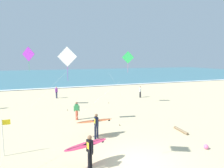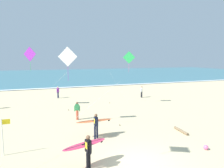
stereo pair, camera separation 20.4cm
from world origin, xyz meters
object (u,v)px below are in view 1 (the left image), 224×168
(kite_diamond_violet_near, at_px, (29,55))
(bystander_purple_top, at_px, (56,92))
(lifeguard_flag, at_px, (4,134))
(kite_diamond_ivory_high, at_px, (68,58))
(bystander_white_top, at_px, (140,92))
(surfer_lead, at_px, (96,123))
(driftwood_log, at_px, (181,130))
(surfer_trailing, at_px, (88,147))
(kite_diamond_emerald_mid, at_px, (128,59))
(bystander_green_top, at_px, (77,111))
(beach_ball, at_px, (206,147))

(kite_diamond_violet_near, relative_size, bystander_purple_top, 4.11)
(kite_diamond_violet_near, xyz_separation_m, lifeguard_flag, (-1.11, -11.18, -4.37))
(kite_diamond_violet_near, height_order, kite_diamond_ivory_high, kite_diamond_violet_near)
(bystander_white_top, bearing_deg, surfer_lead, -129.85)
(lifeguard_flag, distance_m, driftwood_log, 11.57)
(surfer_trailing, distance_m, kite_diamond_ivory_high, 8.04)
(kite_diamond_emerald_mid, bearing_deg, kite_diamond_ivory_high, -146.12)
(surfer_lead, xyz_separation_m, lifeguard_flag, (-5.36, -0.74, 0.22))
(surfer_lead, xyz_separation_m, bystander_white_top, (9.54, 11.43, -0.24))
(surfer_lead, distance_m, bystander_green_top, 4.43)
(bystander_white_top, xyz_separation_m, lifeguard_flag, (-14.90, -12.17, 0.45))
(surfer_trailing, bearing_deg, bystander_white_top, 53.84)
(surfer_trailing, bearing_deg, surfer_lead, 68.68)
(surfer_trailing, xyz_separation_m, bystander_green_top, (0.90, 7.88, -0.24))
(bystander_purple_top, distance_m, lifeguard_flag, 16.14)
(kite_diamond_ivory_high, relative_size, driftwood_log, 4.17)
(kite_diamond_emerald_mid, bearing_deg, driftwood_log, -89.79)
(driftwood_log, bearing_deg, beach_ball, -99.97)
(surfer_lead, height_order, surfer_trailing, same)
(driftwood_log, bearing_deg, kite_diamond_violet_near, 132.10)
(bystander_purple_top, distance_m, bystander_white_top, 11.31)
(bystander_white_top, bearing_deg, bystander_purple_top, 162.38)
(surfer_lead, xyz_separation_m, beach_ball, (5.65, -3.93, -0.91))
(bystander_white_top, relative_size, driftwood_log, 1.06)
(bystander_green_top, relative_size, lifeguard_flag, 0.76)
(surfer_trailing, bearing_deg, bystander_green_top, 83.48)
(bystander_white_top, bearing_deg, bystander_green_top, -144.88)
(kite_diamond_emerald_mid, bearing_deg, bystander_purple_top, 138.10)
(bystander_green_top, relative_size, bystander_purple_top, 1.00)
(surfer_trailing, xyz_separation_m, kite_diamond_ivory_high, (0.14, 6.81, 4.28))
(surfer_trailing, height_order, kite_diamond_emerald_mid, kite_diamond_emerald_mid)
(kite_diamond_violet_near, height_order, bystander_white_top, kite_diamond_violet_near)
(bystander_white_top, xyz_separation_m, driftwood_log, (-3.39, -12.51, -0.72))
(surfer_trailing, bearing_deg, lifeguard_flag, 145.57)
(surfer_lead, bearing_deg, beach_ball, -34.81)
(bystander_purple_top, bearing_deg, kite_diamond_ivory_high, -89.88)
(bystander_white_top, bearing_deg, surfer_trailing, -126.16)
(bystander_green_top, bearing_deg, kite_diamond_emerald_mid, 30.36)
(bystander_purple_top, bearing_deg, surfer_trailing, -90.37)
(bystander_white_top, relative_size, beach_ball, 5.68)
(kite_diamond_violet_near, bearing_deg, beach_ball, -55.41)
(surfer_lead, relative_size, driftwood_log, 1.68)
(beach_ball, relative_size, driftwood_log, 0.19)
(surfer_lead, distance_m, bystander_white_top, 14.89)
(driftwood_log, bearing_deg, bystander_white_top, 74.85)
(kite_diamond_emerald_mid, distance_m, bystander_white_top, 6.47)
(bystander_white_top, distance_m, lifeguard_flag, 19.24)
(kite_diamond_emerald_mid, relative_size, kite_diamond_ivory_high, 0.98)
(driftwood_log, bearing_deg, bystander_purple_top, 114.89)
(surfer_trailing, relative_size, bystander_white_top, 1.50)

